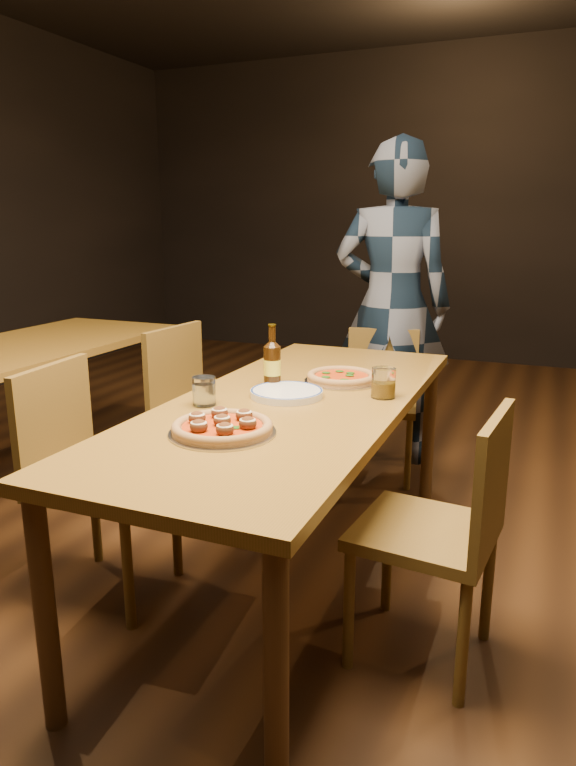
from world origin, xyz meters
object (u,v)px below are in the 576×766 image
at_px(chair_main_nw, 105,479).
at_px(plate_stack, 287,393).
at_px(table_left, 7,363).
at_px(beer_bottle, 272,366).
at_px(water_glass, 204,391).
at_px(diner, 392,306).
at_px(chair_end, 380,403).
at_px(pizza_margherita, 342,377).
at_px(amber_glass, 384,383).
at_px(chair_main_e, 425,529).
at_px(table_main, 293,417).
at_px(pizza_meatball, 222,427).
at_px(chair_main_sw, 210,417).

xyz_separation_m(chair_main_nw, plate_stack, (0.58, 0.34, 0.30)).
relative_size(table_left, beer_bottle, 8.25).
height_order(water_glass, diner, diner).
relative_size(chair_end, pizza_margherita, 2.79).
height_order(chair_end, pizza_margherita, chair_end).
relative_size(table_left, water_glass, 19.56).
distance_m(chair_end, water_glass, 1.47).
bearing_deg(diner, amber_glass, 94.90).
bearing_deg(amber_glass, diner, 102.40).
relative_size(chair_main_nw, amber_glass, 8.33).
height_order(chair_main_e, plate_stack, chair_main_e).
bearing_deg(diner, chair_main_nw, 63.90).
bearing_deg(table_main, water_glass, -141.81).
bearing_deg(diner, pizza_margherita, 86.58).
bearing_deg(table_main, amber_glass, 25.17).
relative_size(table_main, beer_bottle, 8.25).
height_order(table_left, chair_end, chair_end).
height_order(chair_main_nw, diner, diner).
xyz_separation_m(table_left, pizza_meatball, (1.65, -0.75, 0.09)).
height_order(pizza_meatball, plate_stack, pizza_meatball).
relative_size(pizza_margherita, beer_bottle, 1.24).
xyz_separation_m(chair_main_sw, chair_end, (0.65, 0.70, -0.05)).
distance_m(beer_bottle, water_glass, 0.34).
height_order(table_main, diner, diner).
relative_size(chair_main_e, beer_bottle, 3.64).
bearing_deg(amber_glass, chair_end, 104.63).
bearing_deg(table_main, diner, 89.94).
relative_size(chair_main_nw, pizza_meatball, 2.79).
height_order(pizza_meatball, diner, diner).
bearing_deg(chair_end, chair_main_e, -81.13).
height_order(chair_main_sw, chair_main_e, chair_main_sw).
bearing_deg(amber_glass, pizza_margherita, 142.60).
bearing_deg(diner, water_glass, 73.87).
bearing_deg(beer_bottle, pizza_margherita, 39.82).
height_order(plate_stack, water_glass, water_glass).
bearing_deg(beer_bottle, chair_main_nw, -136.99).
distance_m(chair_end, diner, 0.58).
distance_m(chair_main_e, pizza_meatball, 0.71).
height_order(table_left, amber_glass, amber_glass).
bearing_deg(beer_bottle, amber_glass, 3.00).
height_order(chair_main_e, pizza_meatball, chair_main_e).
relative_size(pizza_meatball, plate_stack, 1.23).
xyz_separation_m(chair_end, beer_bottle, (-0.16, -1.07, 0.42)).
distance_m(plate_stack, amber_glass, 0.36).
relative_size(chair_main_e, plate_stack, 3.29).
distance_m(table_main, pizza_meatball, 0.46).
bearing_deg(chair_main_e, beer_bottle, -111.84).
bearing_deg(chair_main_nw, chair_end, -28.64).
xyz_separation_m(chair_main_nw, pizza_margherita, (0.70, 0.63, 0.31)).
bearing_deg(pizza_meatball, amber_glass, 59.43).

